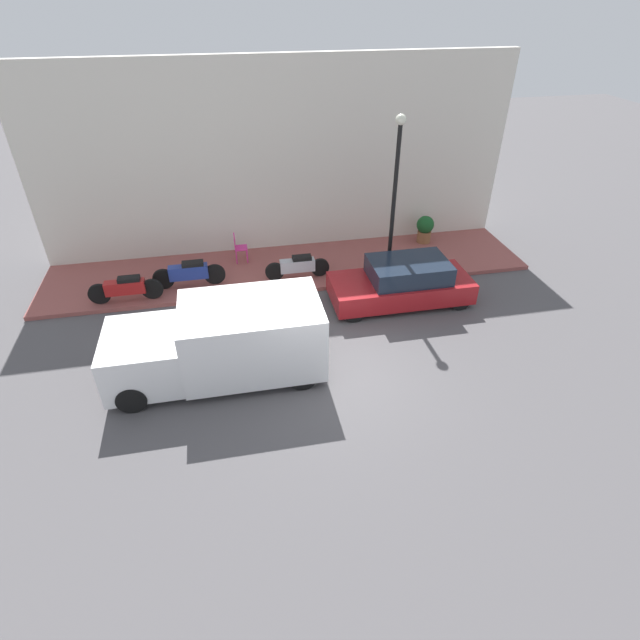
{
  "coord_description": "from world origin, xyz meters",
  "views": [
    {
      "loc": [
        -8.93,
        1.83,
        7.7
      ],
      "look_at": [
        1.28,
        -0.22,
        0.6
      ],
      "focal_mm": 28.0,
      "sensor_mm": 36.0,
      "label": 1
    }
  ],
  "objects": [
    {
      "name": "ground_plane",
      "position": [
        0.0,
        0.0,
        0.0
      ],
      "size": [
        60.0,
        60.0,
        0.0
      ],
      "primitive_type": "plane",
      "color": "#514F51"
    },
    {
      "name": "sidewalk",
      "position": [
        5.19,
        0.0,
        0.06
      ],
      "size": [
        3.04,
        15.08,
        0.12
      ],
      "color": "#934C47",
      "rests_on": "ground_plane"
    },
    {
      "name": "building_facade",
      "position": [
        6.86,
        0.0,
        3.02
      ],
      "size": [
        0.3,
        15.08,
        6.04
      ],
      "color": "silver",
      "rests_on": "ground_plane"
    },
    {
      "name": "parked_car",
      "position": [
        2.65,
        -2.88,
        0.61
      ],
      "size": [
        1.67,
        3.97,
        1.28
      ],
      "color": "maroon",
      "rests_on": "ground_plane"
    },
    {
      "name": "delivery_van",
      "position": [
        0.42,
        2.28,
        0.92
      ],
      "size": [
        2.02,
        4.84,
        1.8
      ],
      "color": "white",
      "rests_on": "ground_plane"
    },
    {
      "name": "motorcycle_red",
      "position": [
        4.03,
        4.82,
        0.54
      ],
      "size": [
        0.3,
        2.04,
        0.75
      ],
      "color": "#B21E1E",
      "rests_on": "sidewalk"
    },
    {
      "name": "scooter_silver",
      "position": [
        4.4,
        -0.16,
        0.52
      ],
      "size": [
        0.3,
        1.97,
        0.73
      ],
      "color": "#B7B7BF",
      "rests_on": "sidewalk"
    },
    {
      "name": "motorcycle_blue",
      "position": [
        4.53,
        3.08,
        0.56
      ],
      "size": [
        0.3,
        2.12,
        0.79
      ],
      "color": "navy",
      "rests_on": "sidewalk"
    },
    {
      "name": "streetlamp",
      "position": [
        3.88,
        -2.86,
        3.0
      ],
      "size": [
        0.28,
        0.28,
        4.77
      ],
      "color": "black",
      "rests_on": "sidewalk"
    },
    {
      "name": "potted_plant",
      "position": [
        6.06,
        -4.88,
        0.63
      ],
      "size": [
        0.6,
        0.6,
        0.94
      ],
      "color": "brown",
      "rests_on": "sidewalk"
    },
    {
      "name": "cafe_chair",
      "position": [
        5.85,
        1.54,
        0.65
      ],
      "size": [
        0.4,
        0.4,
        0.93
      ],
      "color": "#D8338C",
      "rests_on": "sidewalk"
    }
  ]
}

